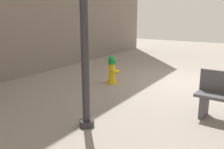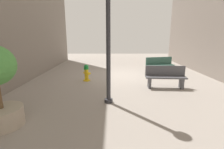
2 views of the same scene
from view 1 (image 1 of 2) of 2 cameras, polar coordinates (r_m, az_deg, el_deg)
The scene contains 2 objects.
ground_plane at distance 7.89m, azimuth 16.48°, elevation -1.82°, with size 23.40×23.40×0.00m, color gray.
fire_hydrant at distance 7.44m, azimuth 0.08°, elevation 1.10°, with size 0.38×0.38×0.83m.
Camera 1 is at (-1.92, 7.38, 2.05)m, focal length 39.84 mm.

